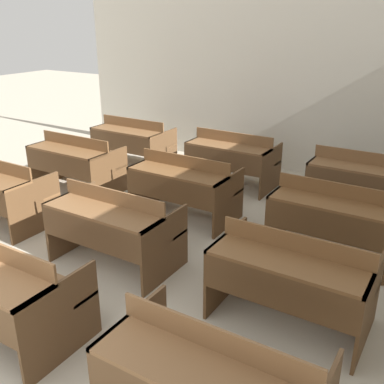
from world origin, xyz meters
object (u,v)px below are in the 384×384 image
(bench_front_right, at_px, (211,383))
(bench_back_left, at_px, (132,141))
(bench_back_center, at_px, (232,157))
(bench_third_left, at_px, (75,161))
(bench_back_right, at_px, (360,180))
(bench_second_right, at_px, (291,276))
(bench_front_center, at_px, (0,286))
(bench_third_center, at_px, (184,185))
(bench_third_right, at_px, (333,217))
(bench_second_center, at_px, (113,225))

(bench_front_right, relative_size, bench_back_left, 1.00)
(bench_back_center, bearing_deg, bench_third_left, -143.57)
(bench_front_right, distance_m, bench_back_right, 4.15)
(bench_second_right, relative_size, bench_back_center, 1.00)
(bench_front_right, distance_m, bench_second_right, 1.39)
(bench_front_center, bearing_deg, bench_second_right, 35.18)
(bench_third_center, distance_m, bench_back_center, 1.42)
(bench_second_right, bearing_deg, bench_third_center, 144.89)
(bench_back_center, bearing_deg, bench_second_right, -54.70)
(bench_front_center, relative_size, bench_third_center, 1.00)
(bench_front_center, xyz_separation_m, bench_third_right, (1.94, 2.78, 0.00))
(bench_third_left, bearing_deg, bench_third_right, 0.33)
(bench_second_center, distance_m, bench_third_center, 1.40)
(bench_front_center, distance_m, bench_second_center, 1.36)
(bench_front_center, height_order, bench_back_center, same)
(bench_front_center, relative_size, bench_third_left, 1.00)
(bench_back_right, bearing_deg, bench_back_left, -179.82)
(bench_third_right, bearing_deg, bench_third_left, -179.67)
(bench_back_left, bearing_deg, bench_back_right, 0.18)
(bench_third_right, distance_m, bench_back_right, 1.37)
(bench_third_left, height_order, bench_third_right, same)
(bench_second_right, relative_size, bench_third_center, 1.00)
(bench_second_right, relative_size, bench_back_left, 1.00)
(bench_second_center, height_order, bench_third_left, same)
(bench_front_center, distance_m, bench_back_center, 4.18)
(bench_front_right, distance_m, bench_back_center, 4.62)
(bench_front_center, relative_size, bench_third_right, 1.00)
(bench_front_center, bearing_deg, bench_third_right, 55.08)
(bench_front_right, height_order, bench_third_center, same)
(bench_third_right, bearing_deg, bench_third_center, -179.53)
(bench_back_center, relative_size, bench_back_right, 1.00)
(bench_third_center, height_order, bench_back_left, same)
(bench_front_center, distance_m, bench_front_right, 1.97)
(bench_third_right, xyz_separation_m, bench_back_center, (-1.95, 1.40, 0.00))
(bench_back_right, bearing_deg, bench_front_right, -89.48)
(bench_third_left, bearing_deg, bench_third_center, 0.19)
(bench_third_left, xyz_separation_m, bench_back_left, (-0.01, 1.38, 0.00))
(bench_third_center, bearing_deg, bench_back_center, 90.77)
(bench_third_center, height_order, bench_back_right, same)
(bench_third_right, height_order, bench_back_right, same)
(bench_second_center, bearing_deg, bench_third_left, 144.47)
(bench_front_right, relative_size, bench_second_right, 1.00)
(bench_second_right, xyz_separation_m, bench_third_right, (-0.03, 1.39, 0.00))
(bench_third_left, bearing_deg, bench_second_right, -19.34)
(bench_third_center, distance_m, bench_back_left, 2.39)
(bench_second_center, xyz_separation_m, bench_third_left, (-1.96, 1.40, 0.00))
(bench_back_center, bearing_deg, bench_third_right, -35.66)
(bench_third_center, bearing_deg, bench_third_right, 0.47)
(bench_second_right, relative_size, bench_third_left, 1.00)
(bench_second_right, distance_m, bench_back_right, 2.77)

